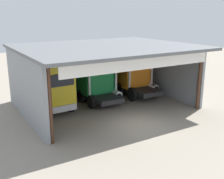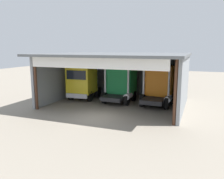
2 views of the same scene
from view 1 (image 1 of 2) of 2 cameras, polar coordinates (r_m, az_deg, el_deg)
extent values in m
plane|color=gray|center=(18.65, 5.13, -6.99)|extent=(80.00, 80.00, 0.00)
cube|color=gray|center=(25.71, -6.89, 4.51)|extent=(12.01, 0.24, 4.54)
cube|color=gray|center=(19.57, -17.43, 0.45)|extent=(0.24, 9.21, 4.54)
cube|color=gray|center=(25.08, 10.23, 4.10)|extent=(0.24, 9.21, 4.54)
cube|color=slate|center=(20.77, -1.15, 8.66)|extent=(12.61, 10.37, 0.20)
cylinder|color=#4C2D1E|center=(15.50, -12.53, -3.07)|extent=(0.24, 0.24, 4.54)
cylinder|color=#4C2D1E|center=(21.82, 17.39, 1.95)|extent=(0.24, 0.24, 4.54)
cube|color=white|center=(17.13, 6.38, 5.59)|extent=(10.81, 0.12, 0.90)
cube|color=yellow|center=(20.41, -11.89, 1.16)|extent=(2.50, 2.63, 2.85)
cube|color=black|center=(19.15, -10.51, 1.84)|extent=(2.01, 0.17, 0.86)
cube|color=silver|center=(19.69, -10.19, -3.92)|extent=(2.25, 0.28, 0.44)
cube|color=#232326|center=(22.33, -13.34, -1.68)|extent=(1.94, 3.17, 0.36)
cylinder|color=silver|center=(22.14, -10.70, 1.58)|extent=(0.18, 0.18, 2.79)
cylinder|color=silver|center=(21.42, -15.92, 0.79)|extent=(0.18, 0.18, 2.79)
cylinder|color=silver|center=(21.70, -15.70, -2.02)|extent=(0.62, 1.23, 0.56)
cylinder|color=black|center=(20.83, -8.48, -3.19)|extent=(0.35, 1.02, 1.00)
cylinder|color=black|center=(20.09, -13.80, -4.19)|extent=(0.35, 1.02, 1.00)
cylinder|color=black|center=(22.75, -10.89, -1.70)|extent=(0.35, 1.02, 1.00)
cylinder|color=black|center=(22.07, -15.82, -2.55)|extent=(0.35, 1.02, 1.00)
cube|color=#197F3D|center=(22.73, -3.35, 2.66)|extent=(2.64, 2.35, 2.62)
cube|color=black|center=(23.66, -4.60, 4.28)|extent=(2.19, 0.12, 0.79)
cube|color=silver|center=(24.12, -4.53, -0.07)|extent=(2.45, 0.23, 0.44)
cube|color=#232326|center=(21.75, -1.51, -1.67)|extent=(2.01, 2.86, 0.36)
cylinder|color=silver|center=(21.11, -4.64, 1.67)|extent=(0.18, 0.18, 3.14)
cylinder|color=silver|center=(22.15, 0.81, 2.37)|extent=(0.18, 0.18, 3.14)
cylinder|color=silver|center=(22.51, 0.74, -0.76)|extent=(0.59, 1.22, 0.56)
cylinder|color=black|center=(23.07, -6.32, -1.22)|extent=(0.33, 1.04, 1.04)
cylinder|color=black|center=(24.01, -1.33, -0.47)|extent=(0.33, 1.04, 1.04)
cylinder|color=black|center=(21.33, -4.21, -2.57)|extent=(0.33, 1.04, 1.04)
cylinder|color=black|center=(22.33, 1.07, -1.70)|extent=(0.33, 1.04, 1.04)
cube|color=orange|center=(24.56, 4.39, 3.94)|extent=(2.59, 2.17, 2.78)
cube|color=black|center=(25.34, 3.13, 5.44)|extent=(2.12, 0.16, 0.83)
cube|color=silver|center=(25.78, 3.03, 1.12)|extent=(2.38, 0.27, 0.44)
cube|color=#232326|center=(23.60, 6.41, -0.24)|extent=(2.00, 3.00, 0.36)
cylinder|color=silver|center=(23.00, 3.61, 3.05)|extent=(0.18, 0.18, 3.19)
cylinder|color=silver|center=(24.24, 8.13, 3.57)|extent=(0.18, 0.18, 3.19)
cylinder|color=silver|center=(24.44, 8.19, 0.54)|extent=(0.61, 1.22, 0.56)
cylinder|color=black|center=(24.72, 1.65, 0.15)|extent=(0.35, 1.17, 1.16)
cylinder|color=black|center=(25.85, 5.88, 0.75)|extent=(0.35, 1.17, 1.16)
cylinder|color=black|center=(23.06, 4.15, -1.02)|extent=(0.35, 1.17, 1.16)
cylinder|color=black|center=(24.27, 8.53, -0.31)|extent=(0.35, 1.17, 1.16)
cylinder|color=#B21E19|center=(24.31, -9.33, -0.67)|extent=(0.58, 0.58, 0.87)
cube|color=#1E59A5|center=(24.39, -9.93, -0.49)|extent=(0.90, 0.60, 1.00)
camera|label=2|loc=(17.67, 63.90, 0.69)|focal=36.99mm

